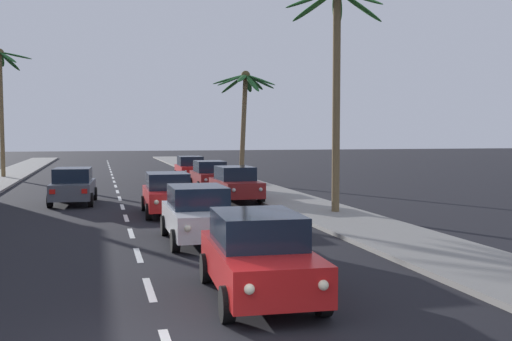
# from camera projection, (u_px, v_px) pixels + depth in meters

# --- Properties ---
(sidewalk_right) EXTENTS (3.20, 110.00, 0.14)m
(sidewalk_right) POSITION_uv_depth(u_px,v_px,m) (281.00, 198.00, 29.92)
(sidewalk_right) COLOR gray
(sidewalk_right) RESTS_ON ground
(lane_markings) EXTENTS (4.28, 86.35, 0.01)m
(lane_markings) POSITION_uv_depth(u_px,v_px,m) (131.00, 204.00, 27.63)
(lane_markings) COLOR silver
(lane_markings) RESTS_ON ground
(sedan_lead_at_stop_bar) EXTENTS (2.11, 4.51, 1.68)m
(sedan_lead_at_stop_bar) POSITION_uv_depth(u_px,v_px,m) (258.00, 255.00, 11.86)
(sedan_lead_at_stop_bar) COLOR red
(sedan_lead_at_stop_bar) RESTS_ON ground
(sedan_third_in_queue) EXTENTS (1.96, 4.46, 1.68)m
(sedan_third_in_queue) POSITION_uv_depth(u_px,v_px,m) (198.00, 214.00, 18.00)
(sedan_third_in_queue) COLOR silver
(sedan_third_in_queue) RESTS_ON ground
(sedan_fifth_in_queue) EXTENTS (1.99, 4.47, 1.68)m
(sedan_fifth_in_queue) POSITION_uv_depth(u_px,v_px,m) (168.00, 193.00, 24.13)
(sedan_fifth_in_queue) COLOR red
(sedan_fifth_in_queue) RESTS_ON ground
(sedan_oncoming_far) EXTENTS (2.13, 4.52, 1.68)m
(sedan_oncoming_far) POSITION_uv_depth(u_px,v_px,m) (73.00, 186.00, 27.77)
(sedan_oncoming_far) COLOR #4C515B
(sedan_oncoming_far) RESTS_ON ground
(sedan_parked_nearest_kerb) EXTENTS (1.98, 4.47, 1.68)m
(sedan_parked_nearest_kerb) POSITION_uv_depth(u_px,v_px,m) (190.00, 168.00, 42.16)
(sedan_parked_nearest_kerb) COLOR red
(sedan_parked_nearest_kerb) RESTS_ON ground
(sedan_parked_mid_kerb) EXTENTS (1.96, 4.45, 1.68)m
(sedan_parked_mid_kerb) POSITION_uv_depth(u_px,v_px,m) (210.00, 175.00, 34.79)
(sedan_parked_mid_kerb) COLOR maroon
(sedan_parked_mid_kerb) RESTS_ON ground
(sedan_parked_far_kerb) EXTENTS (2.01, 4.48, 1.68)m
(sedan_parked_far_kerb) POSITION_uv_depth(u_px,v_px,m) (235.00, 184.00, 28.80)
(sedan_parked_far_kerb) COLOR maroon
(sedan_parked_far_kerb) RESTS_ON ground
(palm_left_farthest) EXTENTS (4.37, 4.39, 9.40)m
(palm_left_farthest) POSITION_uv_depth(u_px,v_px,m) (0.00, 80.00, 43.37)
(palm_left_farthest) COLOR brown
(palm_left_farthest) RESTS_ON ground
(palm_right_second) EXTENTS (4.01, 3.70, 9.14)m
(palm_right_second) POSITION_uv_depth(u_px,v_px,m) (336.00, 49.00, 23.66)
(palm_right_second) COLOR brown
(palm_right_second) RESTS_ON ground
(palm_right_third) EXTENTS (4.27, 3.97, 7.37)m
(palm_right_third) POSITION_uv_depth(u_px,v_px,m) (245.00, 97.00, 39.16)
(palm_right_third) COLOR brown
(palm_right_third) RESTS_ON ground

